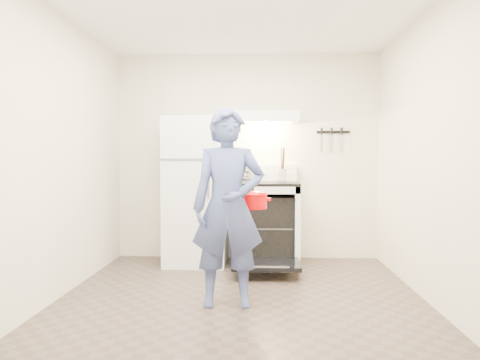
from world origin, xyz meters
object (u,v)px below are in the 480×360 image
(tea_kettle, at_px, (244,169))
(person, at_px, (228,207))
(refrigerator, at_px, (196,191))
(dutch_oven, at_px, (252,201))
(stove_body, at_px, (266,224))

(tea_kettle, bearing_deg, person, -91.90)
(refrigerator, height_order, dutch_oven, refrigerator)
(tea_kettle, bearing_deg, dutch_oven, -84.99)
(refrigerator, bearing_deg, tea_kettle, 24.35)
(stove_body, xyz_separation_m, person, (-0.33, -1.58, 0.36))
(refrigerator, relative_size, stove_body, 1.85)
(stove_body, distance_m, dutch_oven, 1.37)
(person, bearing_deg, dutch_oven, 49.84)
(dutch_oven, bearing_deg, person, -125.73)
(stove_body, bearing_deg, person, -101.77)
(refrigerator, bearing_deg, dutch_oven, -62.22)
(person, relative_size, dutch_oven, 4.89)
(refrigerator, bearing_deg, stove_body, 1.77)
(tea_kettle, relative_size, person, 0.18)
(stove_body, distance_m, person, 1.65)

